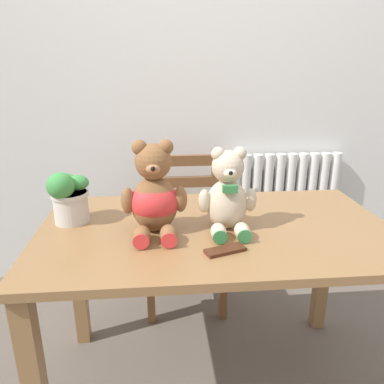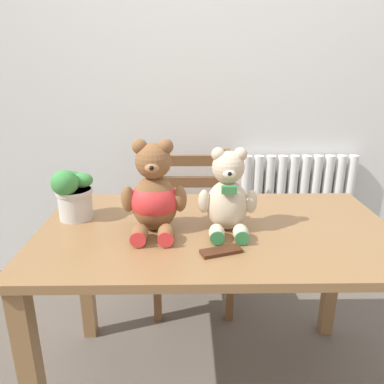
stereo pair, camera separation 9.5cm
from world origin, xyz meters
name	(u,v)px [view 1 (the left image)]	position (x,y,z in m)	size (l,w,h in m)	color
wall_back	(192,68)	(0.00, 1.37, 1.30)	(8.00, 0.04, 2.60)	silver
radiator	(282,219)	(0.58, 1.30, 0.36)	(0.72, 0.10, 0.80)	white
dining_table	(215,253)	(0.00, 0.38, 0.64)	(1.31, 0.76, 0.75)	olive
wooden_chair_behind	(184,228)	(-0.08, 1.04, 0.44)	(0.43, 0.39, 0.87)	brown
teddy_bear_left	(154,196)	(-0.22, 0.36, 0.88)	(0.23, 0.23, 0.33)	brown
teddy_bear_right	(227,195)	(0.04, 0.36, 0.88)	(0.21, 0.21, 0.30)	beige
potted_plant	(68,195)	(-0.55, 0.47, 0.85)	(0.14, 0.16, 0.21)	beige
chocolate_bar	(226,250)	(0.00, 0.18, 0.75)	(0.13, 0.05, 0.01)	#472314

